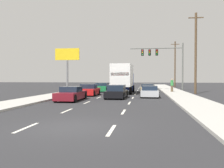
{
  "coord_description": "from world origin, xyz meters",
  "views": [
    {
      "loc": [
        2.98,
        -9.43,
        1.97
      ],
      "look_at": [
        -0.72,
        17.11,
        1.3
      ],
      "focal_mm": 39.13,
      "sensor_mm": 36.0,
      "label": 1
    }
  ],
  "objects_px": {
    "car_black": "(117,92)",
    "car_silver": "(150,92)",
    "utility_pole_mid": "(196,52)",
    "utility_pole_far": "(175,64)",
    "car_tan": "(147,88)",
    "car_maroon": "(71,94)",
    "car_green": "(102,87)",
    "traffic_signal_mast": "(159,55)",
    "roadside_billboard": "(67,60)",
    "pedestrian_near_corner": "(172,85)",
    "box_truck": "(123,77)",
    "car_red": "(89,90)"
  },
  "relations": [
    {
      "from": "car_black",
      "to": "car_tan",
      "type": "relative_size",
      "value": 0.87
    },
    {
      "from": "car_silver",
      "to": "car_tan",
      "type": "bearing_deg",
      "value": 91.22
    },
    {
      "from": "car_black",
      "to": "car_maroon",
      "type": "bearing_deg",
      "value": -141.28
    },
    {
      "from": "traffic_signal_mast",
      "to": "utility_pole_mid",
      "type": "distance_m",
      "value": 8.76
    },
    {
      "from": "car_green",
      "to": "roadside_billboard",
      "type": "bearing_deg",
      "value": 135.49
    },
    {
      "from": "car_green",
      "to": "utility_pole_far",
      "type": "xyz_separation_m",
      "value": [
        12.36,
        19.01,
        4.42
      ]
    },
    {
      "from": "traffic_signal_mast",
      "to": "pedestrian_near_corner",
      "type": "relative_size",
      "value": 4.75
    },
    {
      "from": "car_maroon",
      "to": "car_green",
      "type": "bearing_deg",
      "value": 89.05
    },
    {
      "from": "traffic_signal_mast",
      "to": "utility_pole_mid",
      "type": "xyz_separation_m",
      "value": [
        4.07,
        -7.75,
        -0.37
      ]
    },
    {
      "from": "box_truck",
      "to": "pedestrian_near_corner",
      "type": "distance_m",
      "value": 6.82
    },
    {
      "from": "car_black",
      "to": "utility_pole_far",
      "type": "relative_size",
      "value": 0.42
    },
    {
      "from": "car_red",
      "to": "car_tan",
      "type": "distance_m",
      "value": 9.68
    },
    {
      "from": "car_black",
      "to": "car_red",
      "type": "bearing_deg",
      "value": 137.31
    },
    {
      "from": "car_tan",
      "to": "roadside_billboard",
      "type": "bearing_deg",
      "value": 149.58
    },
    {
      "from": "traffic_signal_mast",
      "to": "roadside_billboard",
      "type": "height_order",
      "value": "traffic_signal_mast"
    },
    {
      "from": "car_tan",
      "to": "roadside_billboard",
      "type": "distance_m",
      "value": 17.08
    },
    {
      "from": "roadside_billboard",
      "to": "pedestrian_near_corner",
      "type": "relative_size",
      "value": 4.18
    },
    {
      "from": "car_maroon",
      "to": "pedestrian_near_corner",
      "type": "distance_m",
      "value": 16.15
    },
    {
      "from": "roadside_billboard",
      "to": "box_truck",
      "type": "bearing_deg",
      "value": -45.26
    },
    {
      "from": "box_truck",
      "to": "car_tan",
      "type": "height_order",
      "value": "box_truck"
    },
    {
      "from": "box_truck",
      "to": "pedestrian_near_corner",
      "type": "xyz_separation_m",
      "value": [
        6.32,
        2.34,
        -1.04
      ]
    },
    {
      "from": "car_green",
      "to": "car_tan",
      "type": "distance_m",
      "value": 6.47
    },
    {
      "from": "car_black",
      "to": "car_tan",
      "type": "bearing_deg",
      "value": 73.66
    },
    {
      "from": "utility_pole_mid",
      "to": "roadside_billboard",
      "type": "relative_size",
      "value": 1.38
    },
    {
      "from": "car_silver",
      "to": "utility_pole_far",
      "type": "height_order",
      "value": "utility_pole_far"
    },
    {
      "from": "car_maroon",
      "to": "traffic_signal_mast",
      "type": "xyz_separation_m",
      "value": [
        8.43,
        18.45,
        4.93
      ]
    },
    {
      "from": "car_green",
      "to": "car_black",
      "type": "distance_m",
      "value": 11.59
    },
    {
      "from": "traffic_signal_mast",
      "to": "roadside_billboard",
      "type": "distance_m",
      "value": 16.24
    },
    {
      "from": "traffic_signal_mast",
      "to": "pedestrian_near_corner",
      "type": "xyz_separation_m",
      "value": [
        1.46,
        -5.69,
        -4.48
      ]
    },
    {
      "from": "car_green",
      "to": "traffic_signal_mast",
      "type": "bearing_deg",
      "value": 28.61
    },
    {
      "from": "car_black",
      "to": "car_silver",
      "type": "relative_size",
      "value": 0.91
    },
    {
      "from": "traffic_signal_mast",
      "to": "car_tan",
      "type": "bearing_deg",
      "value": -108.88
    },
    {
      "from": "car_silver",
      "to": "utility_pole_mid",
      "type": "height_order",
      "value": "utility_pole_mid"
    },
    {
      "from": "car_silver",
      "to": "utility_pole_far",
      "type": "distance_m",
      "value": 28.87
    },
    {
      "from": "car_tan",
      "to": "car_black",
      "type": "bearing_deg",
      "value": -106.34
    },
    {
      "from": "utility_pole_far",
      "to": "pedestrian_near_corner",
      "type": "xyz_separation_m",
      "value": [
        -2.7,
        -20.23,
        -4.01
      ]
    },
    {
      "from": "car_black",
      "to": "car_tan",
      "type": "height_order",
      "value": "car_black"
    },
    {
      "from": "car_black",
      "to": "traffic_signal_mast",
      "type": "height_order",
      "value": "traffic_signal_mast"
    },
    {
      "from": "car_tan",
      "to": "utility_pole_far",
      "type": "bearing_deg",
      "value": 73.26
    },
    {
      "from": "car_black",
      "to": "utility_pole_far",
      "type": "xyz_separation_m",
      "value": [
        8.97,
        30.09,
        4.42
      ]
    },
    {
      "from": "utility_pole_far",
      "to": "car_red",
      "type": "bearing_deg",
      "value": -114.91
    },
    {
      "from": "roadside_billboard",
      "to": "pedestrian_near_corner",
      "type": "distance_m",
      "value": 19.96
    },
    {
      "from": "car_silver",
      "to": "traffic_signal_mast",
      "type": "xyz_separation_m",
      "value": [
        1.6,
        13.4,
        4.96
      ]
    },
    {
      "from": "utility_pole_mid",
      "to": "roadside_billboard",
      "type": "height_order",
      "value": "utility_pole_mid"
    },
    {
      "from": "car_tan",
      "to": "traffic_signal_mast",
      "type": "height_order",
      "value": "traffic_signal_mast"
    },
    {
      "from": "car_red",
      "to": "utility_pole_mid",
      "type": "distance_m",
      "value": 13.96
    },
    {
      "from": "car_silver",
      "to": "traffic_signal_mast",
      "type": "height_order",
      "value": "traffic_signal_mast"
    },
    {
      "from": "car_maroon",
      "to": "utility_pole_mid",
      "type": "relative_size",
      "value": 0.46
    },
    {
      "from": "car_tan",
      "to": "utility_pole_far",
      "type": "xyz_separation_m",
      "value": [
        5.93,
        19.72,
        4.47
      ]
    },
    {
      "from": "utility_pole_mid",
      "to": "car_black",
      "type": "bearing_deg",
      "value": -138.69
    }
  ]
}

